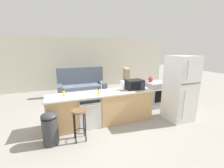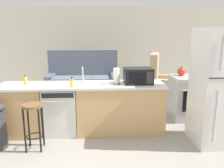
% 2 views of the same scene
% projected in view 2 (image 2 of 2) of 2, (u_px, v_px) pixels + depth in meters
% --- Properties ---
extents(ground_plane, '(24.00, 24.00, 0.00)m').
position_uv_depth(ground_plane, '(76.00, 131.00, 4.40)').
color(ground_plane, gray).
extents(wall_back, '(10.00, 0.06, 2.60)m').
position_uv_depth(wall_back, '(93.00, 46.00, 8.21)').
color(wall_back, beige).
rests_on(wall_back, ground_plane).
extents(kitchen_counter, '(2.94, 0.66, 0.90)m').
position_uv_depth(kitchen_counter, '(88.00, 110.00, 4.32)').
color(kitchen_counter, tan).
rests_on(kitchen_counter, ground_plane).
extents(dishwasher, '(0.58, 0.61, 0.84)m').
position_uv_depth(dishwasher, '(61.00, 110.00, 4.29)').
color(dishwasher, silver).
rests_on(dishwasher, ground_plane).
extents(stove_range, '(0.76, 0.68, 0.90)m').
position_uv_depth(stove_range, '(190.00, 97.00, 4.98)').
color(stove_range, '#A8AAB2').
rests_on(stove_range, ground_plane).
extents(refrigerator, '(0.72, 0.73, 1.88)m').
position_uv_depth(refrigerator, '(218.00, 87.00, 3.81)').
color(refrigerator, silver).
rests_on(refrigerator, ground_plane).
extents(microwave, '(0.50, 0.37, 0.28)m').
position_uv_depth(microwave, '(138.00, 76.00, 4.24)').
color(microwave, black).
rests_on(microwave, kitchen_counter).
extents(sink_faucet, '(0.07, 0.17, 0.30)m').
position_uv_depth(sink_faucet, '(83.00, 76.00, 4.25)').
color(sink_faucet, silver).
rests_on(sink_faucet, kitchen_counter).
extents(paper_towel_roll, '(0.14, 0.14, 0.28)m').
position_uv_depth(paper_towel_roll, '(116.00, 76.00, 4.21)').
color(paper_towel_roll, '#4C4C51').
rests_on(paper_towel_roll, kitchen_counter).
extents(soap_bottle, '(0.06, 0.06, 0.18)m').
position_uv_depth(soap_bottle, '(72.00, 83.00, 3.96)').
color(soap_bottle, yellow).
rests_on(soap_bottle, kitchen_counter).
extents(dish_soap_bottle, '(0.06, 0.06, 0.18)m').
position_uv_depth(dish_soap_bottle, '(26.00, 80.00, 4.17)').
color(dish_soap_bottle, yellow).
rests_on(dish_soap_bottle, kitchen_counter).
extents(kettle, '(0.21, 0.17, 0.19)m').
position_uv_depth(kettle, '(181.00, 71.00, 4.98)').
color(kettle, red).
rests_on(kettle, stove_range).
extents(bar_stool, '(0.32, 0.32, 0.74)m').
position_uv_depth(bar_stool, '(33.00, 117.00, 3.64)').
color(bar_stool, brown).
rests_on(bar_stool, ground_plane).
extents(couch, '(2.01, 0.92, 1.27)m').
position_uv_depth(couch, '(83.00, 81.00, 6.87)').
color(couch, '#515B6B').
rests_on(couch, ground_plane).
extents(armchair, '(1.02, 1.05, 1.20)m').
position_uv_depth(armchair, '(161.00, 84.00, 6.68)').
color(armchair, tan).
rests_on(armchair, ground_plane).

